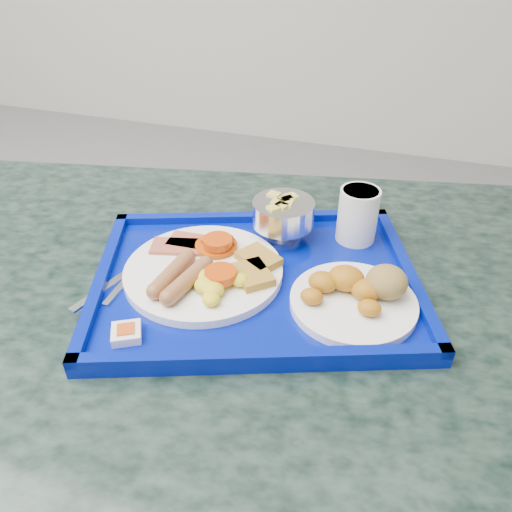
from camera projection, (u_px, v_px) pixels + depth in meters
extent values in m
cylinder|color=slate|center=(230.00, 438.00, 0.98)|extent=(0.11, 0.11, 0.68)
cube|color=black|center=(223.00, 298.00, 0.77)|extent=(1.34, 1.02, 0.04)
cube|color=#03138F|center=(256.00, 282.00, 0.76)|extent=(0.57, 0.49, 0.02)
cube|color=#03138F|center=(253.00, 217.00, 0.89)|extent=(0.46, 0.18, 0.01)
cube|color=#03138F|center=(261.00, 356.00, 0.62)|extent=(0.46, 0.18, 0.01)
cube|color=#03138F|center=(407.00, 271.00, 0.76)|extent=(0.14, 0.34, 0.01)
cube|color=#03138F|center=(102.00, 278.00, 0.75)|extent=(0.14, 0.34, 0.01)
cylinder|color=white|center=(204.00, 271.00, 0.76)|extent=(0.24, 0.24, 0.01)
cube|color=#AE5845|center=(194.00, 242.00, 0.81)|extent=(0.08, 0.05, 0.01)
cube|color=#AE5845|center=(177.00, 246.00, 0.80)|extent=(0.09, 0.06, 0.01)
cylinder|color=#C44808|center=(216.00, 246.00, 0.80)|extent=(0.07, 0.07, 0.01)
sphere|color=#C44808|center=(226.00, 237.00, 0.80)|extent=(0.01, 0.01, 0.01)
sphere|color=#C44808|center=(217.00, 241.00, 0.80)|extent=(0.01, 0.01, 0.01)
sphere|color=#C44808|center=(203.00, 240.00, 0.80)|extent=(0.01, 0.01, 0.01)
sphere|color=#C44808|center=(216.00, 236.00, 0.81)|extent=(0.01, 0.01, 0.01)
sphere|color=#C44808|center=(211.00, 235.00, 0.81)|extent=(0.01, 0.01, 0.01)
sphere|color=#C44808|center=(215.00, 236.00, 0.81)|extent=(0.01, 0.01, 0.01)
sphere|color=#C44808|center=(232.00, 243.00, 0.79)|extent=(0.01, 0.01, 0.01)
sphere|color=#C44808|center=(210.00, 245.00, 0.79)|extent=(0.01, 0.01, 0.01)
sphere|color=#C44808|center=(229.00, 237.00, 0.81)|extent=(0.01, 0.01, 0.01)
sphere|color=#C44808|center=(209.00, 244.00, 0.79)|extent=(0.01, 0.01, 0.01)
sphere|color=#C44808|center=(222.00, 249.00, 0.78)|extent=(0.01, 0.01, 0.01)
sphere|color=#C44808|center=(225.00, 246.00, 0.78)|extent=(0.01, 0.01, 0.01)
sphere|color=#C44808|center=(217.00, 240.00, 0.80)|extent=(0.01, 0.01, 0.01)
sphere|color=#C44808|center=(225.00, 249.00, 0.78)|extent=(0.01, 0.01, 0.01)
sphere|color=#C44808|center=(230.00, 238.00, 0.80)|extent=(0.01, 0.01, 0.01)
sphere|color=#C44808|center=(216.00, 235.00, 0.81)|extent=(0.01, 0.01, 0.01)
sphere|color=#C44808|center=(214.00, 236.00, 0.81)|extent=(0.01, 0.01, 0.01)
cube|color=#AB7F2A|center=(259.00, 258.00, 0.76)|extent=(0.08, 0.07, 0.01)
cube|color=#AB7F2A|center=(253.00, 274.00, 0.73)|extent=(0.08, 0.08, 0.01)
cylinder|color=brown|center=(172.00, 273.00, 0.72)|extent=(0.03, 0.09, 0.02)
cylinder|color=brown|center=(188.00, 280.00, 0.71)|extent=(0.04, 0.09, 0.02)
ellipsoid|color=yellow|center=(216.00, 284.00, 0.71)|extent=(0.02, 0.02, 0.02)
ellipsoid|color=yellow|center=(223.00, 277.00, 0.72)|extent=(0.03, 0.03, 0.02)
ellipsoid|color=yellow|center=(211.00, 299.00, 0.68)|extent=(0.03, 0.03, 0.02)
ellipsoid|color=yellow|center=(213.00, 289.00, 0.70)|extent=(0.03, 0.03, 0.02)
ellipsoid|color=yellow|center=(205.00, 285.00, 0.70)|extent=(0.03, 0.03, 0.02)
ellipsoid|color=yellow|center=(240.00, 280.00, 0.72)|extent=(0.03, 0.03, 0.02)
ellipsoid|color=yellow|center=(204.00, 276.00, 0.72)|extent=(0.03, 0.03, 0.02)
ellipsoid|color=yellow|center=(212.00, 294.00, 0.69)|extent=(0.02, 0.02, 0.02)
cylinder|color=#B73104|center=(218.00, 242.00, 0.78)|extent=(0.05, 0.05, 0.01)
cylinder|color=#B73104|center=(220.00, 275.00, 0.72)|extent=(0.05, 0.05, 0.01)
cylinder|color=white|center=(353.00, 303.00, 0.70)|extent=(0.18, 0.18, 0.01)
ellipsoid|color=#B46E15|center=(369.00, 308.00, 0.67)|extent=(0.03, 0.03, 0.02)
ellipsoid|color=#B46E15|center=(366.00, 290.00, 0.69)|extent=(0.04, 0.04, 0.03)
ellipsoid|color=#B46E15|center=(346.00, 278.00, 0.71)|extent=(0.05, 0.04, 0.04)
ellipsoid|color=#B46E15|center=(323.00, 282.00, 0.71)|extent=(0.04, 0.04, 0.03)
ellipsoid|color=#B46E15|center=(312.00, 296.00, 0.69)|extent=(0.03, 0.03, 0.02)
ellipsoid|color=olive|center=(387.00, 282.00, 0.69)|extent=(0.06, 0.06, 0.05)
cylinder|color=silver|center=(282.00, 236.00, 0.85)|extent=(0.06, 0.06, 0.01)
cylinder|color=silver|center=(283.00, 229.00, 0.84)|extent=(0.02, 0.02, 0.02)
cylinder|color=silver|center=(283.00, 213.00, 0.82)|extent=(0.10, 0.10, 0.04)
cube|color=#FFE661|center=(288.00, 202.00, 0.82)|extent=(0.03, 0.03, 0.01)
cube|color=#FFE661|center=(274.00, 211.00, 0.80)|extent=(0.03, 0.03, 0.01)
cube|color=#FFE661|center=(287.00, 206.00, 0.81)|extent=(0.02, 0.02, 0.01)
cube|color=#FFE661|center=(284.00, 202.00, 0.82)|extent=(0.02, 0.02, 0.01)
cube|color=#FFE661|center=(274.00, 197.00, 0.83)|extent=(0.02, 0.02, 0.01)
cube|color=#FFE661|center=(277.00, 205.00, 0.81)|extent=(0.02, 0.02, 0.01)
cube|color=#FFE661|center=(291.00, 199.00, 0.83)|extent=(0.03, 0.03, 0.01)
cube|color=#FFE661|center=(281.00, 208.00, 0.80)|extent=(0.02, 0.02, 0.01)
cylinder|color=white|center=(358.00, 215.00, 0.82)|extent=(0.07, 0.07, 0.09)
cylinder|color=orange|center=(361.00, 193.00, 0.80)|extent=(0.06, 0.06, 0.01)
cube|color=silver|center=(127.00, 279.00, 0.75)|extent=(0.01, 0.12, 0.00)
ellipsoid|color=silver|center=(152.00, 249.00, 0.81)|extent=(0.03, 0.04, 0.01)
cube|color=silver|center=(118.00, 279.00, 0.75)|extent=(0.06, 0.17, 0.00)
cube|color=white|center=(126.00, 333.00, 0.65)|extent=(0.05, 0.05, 0.01)
cube|color=#CC4A16|center=(126.00, 329.00, 0.65)|extent=(0.03, 0.03, 0.00)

